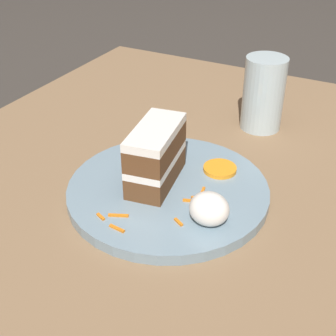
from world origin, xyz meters
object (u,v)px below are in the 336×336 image
at_px(cream_dollop, 209,209).
at_px(drinking_glass, 263,98).
at_px(cake_slice, 156,155).
at_px(orange_garnish, 221,169).
at_px(plate, 168,190).

relative_size(cream_dollop, drinking_glass, 0.40).
xyz_separation_m(cake_slice, orange_garnish, (0.08, 0.07, -0.04)).
distance_m(cake_slice, drinking_glass, 0.28).
height_order(plate, cake_slice, cake_slice).
distance_m(plate, drinking_glass, 0.29).
distance_m(cream_dollop, orange_garnish, 0.13).
bearing_deg(cream_dollop, plate, 150.09).
bearing_deg(cake_slice, orange_garnish, 33.88).
distance_m(orange_garnish, drinking_glass, 0.21).
relative_size(cake_slice, orange_garnish, 2.45).
bearing_deg(drinking_glass, cream_dollop, -83.93).
relative_size(plate, cake_slice, 2.35).
bearing_deg(cream_dollop, orange_garnish, 104.49).
relative_size(plate, drinking_glass, 2.21).
bearing_deg(plate, cake_slice, 170.51).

